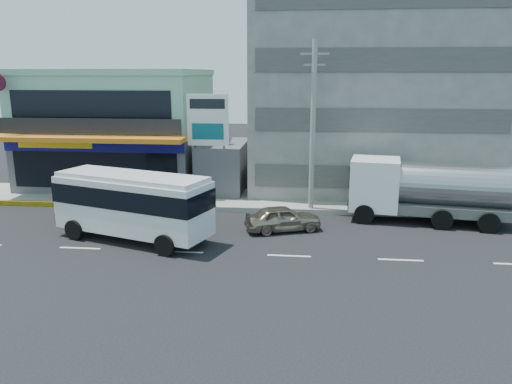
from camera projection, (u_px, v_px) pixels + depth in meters
ground at (182, 252)px, 23.34m from camera, size 120.00×120.00×0.00m
sidewalk at (295, 201)px, 31.99m from camera, size 70.00×5.00×0.30m
shop_building at (121, 131)px, 36.70m from camera, size 12.40×11.70×8.00m
concrete_building at (370, 90)px, 35.20m from camera, size 16.00×12.00×14.00m
gap_structure at (224, 168)px, 34.53m from camera, size 3.00×6.00×3.50m
satellite_dish at (221, 144)px, 33.14m from camera, size 1.50×1.50×0.15m
billboard at (208, 126)px, 31.14m from camera, size 2.60×0.18×6.90m
utility_pole_near at (313, 127)px, 28.69m from camera, size 1.60×0.30×10.00m
minibus at (132, 201)px, 24.61m from camera, size 8.40×5.01×3.35m
sedan at (283, 218)px, 26.35m from camera, size 4.30×2.85×1.36m
tanker_truck at (424, 189)px, 27.66m from camera, size 9.07×3.97×3.46m
motorcycle_rider at (142, 203)px, 29.56m from camera, size 1.64×0.74×2.03m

